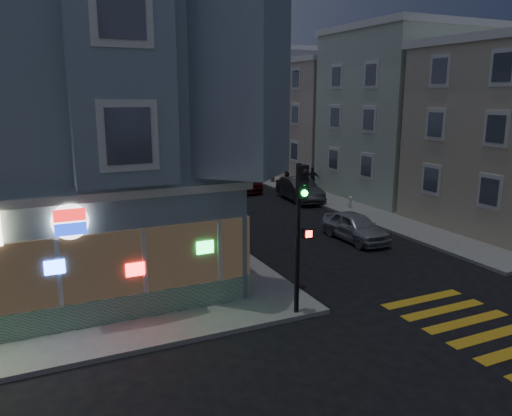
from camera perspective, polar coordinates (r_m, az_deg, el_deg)
ground at (r=13.53m, az=2.10°, el=-17.48°), size 120.00×120.00×0.00m
sidewalk_ne at (r=44.30m, az=15.35°, el=3.64°), size 24.00×42.00×0.15m
corner_building at (r=21.41m, az=-26.93°, el=8.79°), size 14.60×14.60×11.40m
row_house_b at (r=36.26m, az=18.73°, el=9.95°), size 12.00×8.60×10.50m
row_house_c at (r=43.28m, az=10.39°, el=9.78°), size 12.00×8.60×9.00m
row_house_d at (r=50.88m, az=4.50°, el=11.23°), size 12.00×8.60×10.50m
utility_pole at (r=38.56m, az=1.96°, el=9.84°), size 2.20×0.30×9.00m
street_tree_near at (r=44.12m, az=-1.36°, el=9.11°), size 3.00×3.00×5.30m
street_tree_far at (r=51.54m, az=-4.95°, el=9.61°), size 3.00×3.00×5.30m
pedestrian_a at (r=35.64m, az=3.37°, el=3.43°), size 0.93×0.79×1.69m
pedestrian_b at (r=35.70m, az=6.47°, el=3.34°), size 1.04×0.76×1.64m
parked_car_a at (r=24.23m, az=11.28°, el=-2.11°), size 1.63×3.96×1.34m
parked_car_b at (r=32.70m, az=5.02°, el=2.12°), size 2.02×4.73×1.52m
parked_car_c at (r=36.41m, az=-1.79°, el=3.26°), size 2.71×5.41×1.51m
parked_car_d at (r=42.95m, az=-2.64°, el=4.62°), size 2.81×5.08×1.34m
traffic_signal at (r=14.94m, az=5.12°, el=-0.75°), size 0.57×0.53×4.70m
fire_hydrant at (r=30.56m, az=10.74°, el=0.74°), size 0.41×0.24×0.71m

